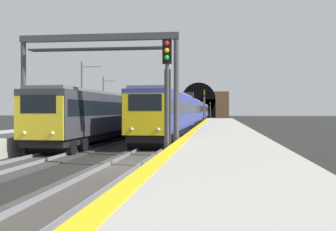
# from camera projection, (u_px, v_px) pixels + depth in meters

# --- Properties ---
(ground_plane) EXTENTS (320.00, 320.00, 0.00)m
(ground_plane) POSITION_uv_depth(u_px,v_px,m) (124.00, 167.00, 17.44)
(ground_plane) COLOR black
(platform_right) EXTENTS (112.00, 4.61, 1.02)m
(platform_right) POSITION_uv_depth(u_px,v_px,m) (226.00, 157.00, 16.90)
(platform_right) COLOR #ADA89E
(platform_right) RESTS_ON ground_plane
(platform_right_edge_strip) EXTENTS (112.00, 0.50, 0.01)m
(platform_right_edge_strip) POSITION_uv_depth(u_px,v_px,m) (177.00, 144.00, 17.14)
(platform_right_edge_strip) COLOR yellow
(platform_right_edge_strip) RESTS_ON platform_right
(track_main_line) EXTENTS (160.00, 2.82, 0.21)m
(track_main_line) POSITION_uv_depth(u_px,v_px,m) (124.00, 166.00, 17.44)
(track_main_line) COLOR #423D38
(track_main_line) RESTS_ON ground_plane
(track_adjacent_line) EXTENTS (160.00, 3.08, 0.21)m
(track_adjacent_line) POSITION_uv_depth(u_px,v_px,m) (20.00, 165.00, 18.03)
(track_adjacent_line) COLOR #383533
(track_adjacent_line) RESTS_ON ground_plane
(train_main_approaching) EXTENTS (79.85, 3.11, 4.85)m
(train_main_approaching) POSITION_uv_depth(u_px,v_px,m) (192.00, 112.00, 62.69)
(train_main_approaching) COLOR navy
(train_main_approaching) RESTS_ON ground_plane
(train_adjacent_platform) EXTENTS (37.54, 3.33, 4.69)m
(train_adjacent_platform) POSITION_uv_depth(u_px,v_px,m) (126.00, 113.00, 38.86)
(train_adjacent_platform) COLOR #333338
(train_adjacent_platform) RESTS_ON ground_plane
(railway_signal_near) EXTENTS (0.39, 0.38, 5.50)m
(railway_signal_near) POSITION_uv_depth(u_px,v_px,m) (167.00, 91.00, 17.04)
(railway_signal_near) COLOR #38383D
(railway_signal_near) RESTS_ON ground_plane
(railway_signal_mid) EXTENTS (0.39, 0.38, 5.78)m
(railway_signal_mid) POSITION_uv_depth(u_px,v_px,m) (204.00, 104.00, 63.24)
(railway_signal_mid) COLOR #4C4C54
(railway_signal_mid) RESTS_ON ground_plane
(railway_signal_far) EXTENTS (0.39, 0.38, 4.85)m
(railway_signal_far) POSITION_uv_depth(u_px,v_px,m) (210.00, 108.00, 112.58)
(railway_signal_far) COLOR #4C4C54
(railway_signal_far) RESTS_ON ground_plane
(overhead_signal_gantry) EXTENTS (0.70, 8.77, 6.58)m
(overhead_signal_gantry) POSITION_uv_depth(u_px,v_px,m) (98.00, 63.00, 21.63)
(overhead_signal_gantry) COLOR #3F3F47
(overhead_signal_gantry) RESTS_ON ground_plane
(tunnel_portal) EXTENTS (2.64, 20.11, 11.73)m
(tunnel_portal) POSITION_uv_depth(u_px,v_px,m) (199.00, 104.00, 135.06)
(tunnel_portal) COLOR brown
(tunnel_portal) RESTS_ON ground_plane
(catenary_mast_near) EXTENTS (0.22, 2.41, 8.18)m
(catenary_mast_near) POSITION_uv_depth(u_px,v_px,m) (82.00, 95.00, 47.19)
(catenary_mast_near) COLOR #595B60
(catenary_mast_near) RESTS_ON ground_plane
(catenary_mast_far) EXTENTS (0.22, 1.84, 7.16)m
(catenary_mast_far) POSITION_uv_depth(u_px,v_px,m) (104.00, 102.00, 56.07)
(catenary_mast_far) COLOR #595B60
(catenary_mast_far) RESTS_ON ground_plane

